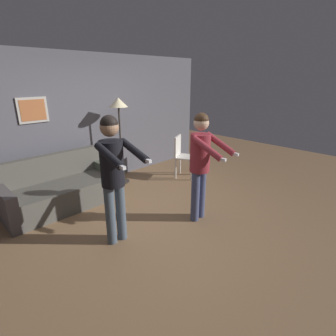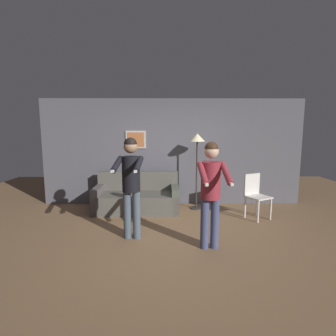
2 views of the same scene
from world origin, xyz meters
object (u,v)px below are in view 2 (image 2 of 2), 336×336
torchiere_lamp (197,145)px  person_standing_left (131,178)px  couch (137,199)px  dining_chair_distant (255,193)px  person_standing_right (211,185)px

torchiere_lamp → person_standing_left: (-1.30, -1.72, -0.45)m
couch → dining_chair_distant: dining_chair_distant is taller
couch → torchiere_lamp: size_ratio=1.08×
person_standing_right → person_standing_left: bearing=162.7°
torchiere_lamp → dining_chair_distant: torchiere_lamp is taller
couch → torchiere_lamp: torchiere_lamp is taller
couch → torchiere_lamp: (1.38, 0.15, 1.23)m
person_standing_left → dining_chair_distant: (2.47, 1.08, -0.53)m
couch → person_standing_right: size_ratio=1.14×
couch → person_standing_left: size_ratio=1.10×
couch → person_standing_right: person_standing_right is taller
person_standing_right → torchiere_lamp: bearing=89.0°
person_standing_left → person_standing_right: 1.33m
torchiere_lamp → couch: bearing=-173.8°
couch → torchiere_lamp: bearing=6.2°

